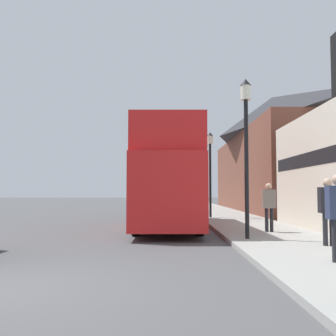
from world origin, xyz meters
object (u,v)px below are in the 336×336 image
object	(u,v)px
tour_bus	(166,185)
pedestrian_second	(326,205)
lamp_post_nearest	(244,128)
lamp_post_second	(208,158)
parked_car_ahead_of_bus	(177,206)
pedestrian_third	(267,202)

from	to	relation	value
tour_bus	pedestrian_second	distance (m)	7.87
pedestrian_second	lamp_post_nearest	world-z (taller)	lamp_post_nearest
lamp_post_nearest	lamp_post_second	xyz separation A→B (m)	(-0.07, 9.82, -0.12)
lamp_post_nearest	parked_car_ahead_of_bus	bearing A→B (deg)	97.43
pedestrian_third	lamp_post_second	bearing A→B (deg)	99.21
pedestrian_second	lamp_post_nearest	size ratio (longest dim) A/B	0.36
pedestrian_second	lamp_post_nearest	bearing A→B (deg)	139.35
tour_bus	pedestrian_second	xyz separation A→B (m)	(4.31, -6.55, -0.64)
lamp_post_second	pedestrian_third	bearing A→B (deg)	-80.79
tour_bus	parked_car_ahead_of_bus	size ratio (longest dim) A/B	2.45
pedestrian_third	lamp_post_second	world-z (taller)	lamp_post_second
tour_bus	pedestrian_second	world-z (taller)	tour_bus
tour_bus	parked_car_ahead_of_bus	distance (m)	8.71
parked_car_ahead_of_bus	pedestrian_third	distance (m)	11.93
tour_bus	pedestrian_second	size ratio (longest dim) A/B	5.44
tour_bus	lamp_post_second	size ratio (longest dim) A/B	2.04
pedestrian_second	parked_car_ahead_of_bus	bearing A→B (deg)	103.45
pedestrian_second	lamp_post_nearest	distance (m)	3.38
tour_bus	pedestrian_third	size ratio (longest dim) A/B	5.62
lamp_post_nearest	lamp_post_second	bearing A→B (deg)	90.42
pedestrian_second	pedestrian_third	xyz separation A→B (m)	(-0.66, 3.61, -0.03)
pedestrian_third	lamp_post_nearest	xyz separation A→B (m)	(-1.19, -2.02, 2.37)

